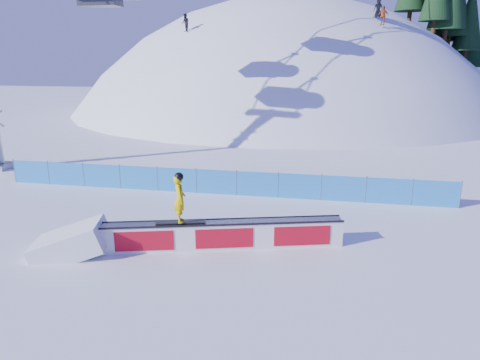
# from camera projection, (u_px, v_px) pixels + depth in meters

# --- Properties ---
(ground) EXTENTS (160.00, 160.00, 0.00)m
(ground) POSITION_uv_depth(u_px,v_px,m) (189.00, 229.00, 16.58)
(ground) COLOR white
(ground) RESTS_ON ground
(snow_hill) EXTENTS (64.00, 64.00, 64.00)m
(snow_hill) POSITION_uv_depth(u_px,v_px,m) (281.00, 235.00, 61.18)
(snow_hill) COLOR white
(snow_hill) RESTS_ON ground
(safety_fence) EXTENTS (22.05, 0.05, 1.30)m
(safety_fence) POSITION_uv_depth(u_px,v_px,m) (216.00, 182.00, 20.67)
(safety_fence) COLOR blue
(safety_fence) RESTS_ON ground
(rail_box) EXTENTS (8.12, 2.78, 0.99)m
(rail_box) POSITION_uv_depth(u_px,v_px,m) (224.00, 235.00, 14.76)
(rail_box) COLOR silver
(rail_box) RESTS_ON ground
(snow_ramp) EXTENTS (2.83, 2.18, 1.56)m
(snow_ramp) POSITION_uv_depth(u_px,v_px,m) (72.00, 253.00, 14.48)
(snow_ramp) COLOR white
(snow_ramp) RESTS_ON ground
(snowboarder) EXTENTS (1.70, 0.74, 1.76)m
(snowboarder) POSITION_uv_depth(u_px,v_px,m) (180.00, 198.00, 14.27)
(snowboarder) COLOR black
(snowboarder) RESTS_ON rail_box
(distant_skiers) EXTENTS (19.29, 8.73, 5.87)m
(distant_skiers) POSITION_uv_depth(u_px,v_px,m) (294.00, 5.00, 41.89)
(distant_skiers) COLOR black
(distant_skiers) RESTS_ON ground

